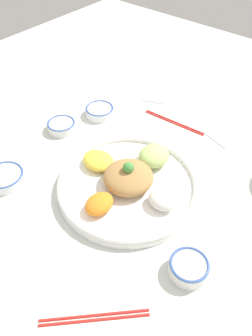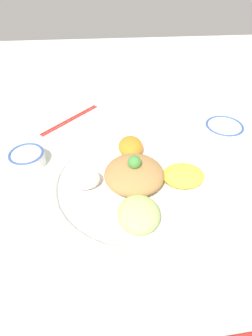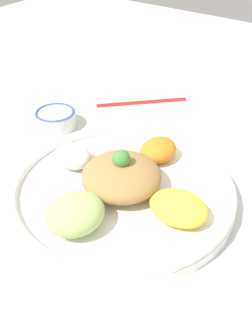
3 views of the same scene
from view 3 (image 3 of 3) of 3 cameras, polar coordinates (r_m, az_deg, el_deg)
name	(u,v)px [view 3 (image 3 of 3)]	position (r m, az deg, el deg)	size (l,w,h in m)	color
ground_plane	(100,193)	(0.75, -3.73, -3.65)	(2.40, 2.40, 0.00)	silver
salad_platter	(121,187)	(0.72, -0.73, -2.83)	(0.42, 0.42, 0.10)	white
rice_bowl_plain	(56,118)	(0.95, -10.18, 7.14)	(0.09, 0.09, 0.04)	white
chopsticks_pair_far	(142,102)	(1.05, 2.30, 9.60)	(0.18, 0.18, 0.01)	red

